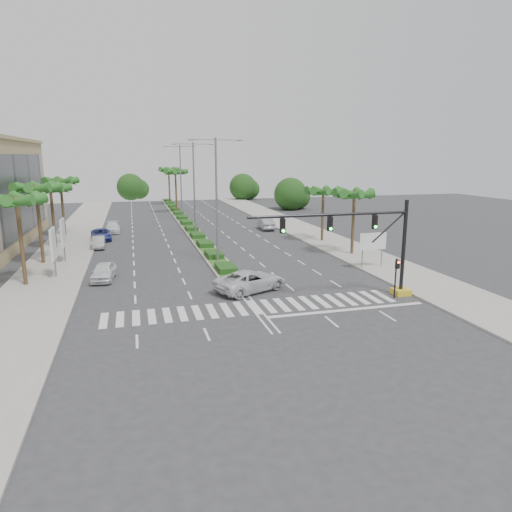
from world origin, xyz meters
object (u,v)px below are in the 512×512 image
at_px(car_parked_d, 113,227).
at_px(car_right, 266,224).
at_px(car_parked_c, 101,234).
at_px(car_parked_b, 98,242).
at_px(car_parked_a, 104,272).
at_px(car_crossing, 251,281).

relative_size(car_parked_d, car_right, 0.98).
xyz_separation_m(car_parked_c, car_right, (22.32, 2.62, 0.08)).
distance_m(car_parked_b, car_right, 23.66).
relative_size(car_parked_a, car_parked_d, 0.93).
distance_m(car_parked_b, car_parked_c, 5.23).
height_order(car_parked_a, car_crossing, car_crossing).
distance_m(car_parked_a, car_parked_d, 25.62).
height_order(car_parked_d, car_right, car_right).
bearing_deg(car_parked_a, car_parked_b, 101.74).
distance_m(car_parked_a, car_crossing, 12.91).
height_order(car_parked_b, car_parked_d, car_parked_d).
relative_size(car_parked_c, car_parked_d, 1.08).
relative_size(car_parked_b, car_parked_d, 0.86).
distance_m(car_parked_c, car_parked_d, 5.87).
height_order(car_crossing, car_right, car_crossing).
bearing_deg(car_parked_d, car_parked_a, -91.61).
distance_m(car_parked_b, car_crossing, 24.46).
relative_size(car_parked_b, car_right, 0.84).
xyz_separation_m(car_parked_a, car_parked_d, (-0.13, 25.62, -0.06)).
bearing_deg(car_parked_d, car_right, -10.33).
relative_size(car_parked_a, car_parked_c, 0.86).
bearing_deg(car_right, car_parked_b, 22.68).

